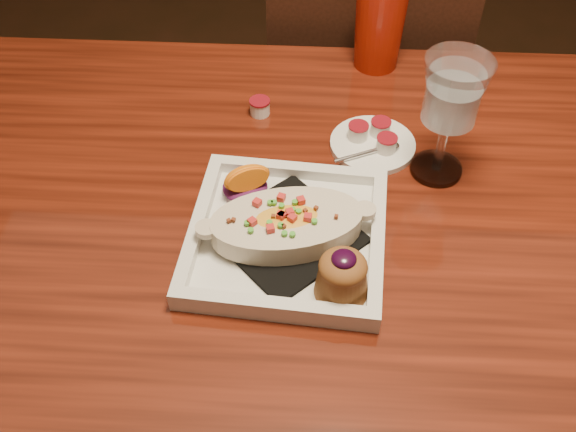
# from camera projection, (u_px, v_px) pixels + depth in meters

# --- Properties ---
(table) EXTENTS (1.50, 0.90, 0.75)m
(table) POSITION_uv_depth(u_px,v_px,m) (375.00, 271.00, 0.96)
(table) COLOR maroon
(table) RESTS_ON floor
(chair_far) EXTENTS (0.42, 0.42, 0.93)m
(chair_far) POSITION_uv_depth(u_px,v_px,m) (359.00, 96.00, 1.50)
(chair_far) COLOR black
(chair_far) RESTS_ON floor
(plate) EXTENTS (0.28, 0.28, 0.08)m
(plate) POSITION_uv_depth(u_px,v_px,m) (292.00, 234.00, 0.85)
(plate) COLOR white
(plate) RESTS_ON table
(goblet) EXTENTS (0.09, 0.09, 0.19)m
(goblet) POSITION_uv_depth(u_px,v_px,m) (452.00, 98.00, 0.87)
(goblet) COLOR silver
(goblet) RESTS_ON table
(saucer) EXTENTS (0.13, 0.13, 0.09)m
(saucer) POSITION_uv_depth(u_px,v_px,m) (373.00, 142.00, 1.00)
(saucer) COLOR white
(saucer) RESTS_ON table
(creamer_loose) EXTENTS (0.03, 0.03, 0.03)m
(creamer_loose) POSITION_uv_depth(u_px,v_px,m) (260.00, 107.00, 1.05)
(creamer_loose) COLOR silver
(creamer_loose) RESTS_ON table
(red_tumbler) EXTENTS (0.09, 0.09, 0.15)m
(red_tumbler) POSITION_uv_depth(u_px,v_px,m) (379.00, 27.00, 1.11)
(red_tumbler) COLOR #AE1D0C
(red_tumbler) RESTS_ON table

